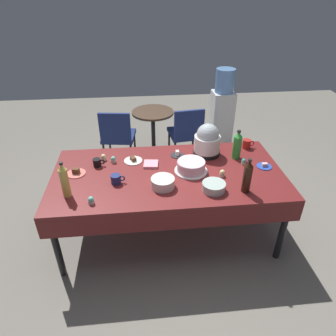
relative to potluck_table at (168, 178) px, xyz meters
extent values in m
plane|color=slate|center=(0.00, 0.00, -0.69)|extent=(9.00, 9.00, 0.00)
cube|color=maroon|center=(0.00, 0.00, 0.04)|extent=(2.20, 1.10, 0.04)
cylinder|color=black|center=(-1.02, -0.47, -0.33)|extent=(0.06, 0.06, 0.71)
cylinder|color=black|center=(1.02, -0.47, -0.33)|extent=(0.06, 0.06, 0.71)
cylinder|color=black|center=(-1.02, 0.47, -0.33)|extent=(0.06, 0.06, 0.71)
cylinder|color=black|center=(1.02, 0.47, -0.33)|extent=(0.06, 0.06, 0.71)
cube|color=maroon|center=(0.00, -0.55, -0.07)|extent=(2.20, 0.01, 0.18)
cube|color=maroon|center=(0.00, 0.55, -0.07)|extent=(2.20, 0.01, 0.18)
cylinder|color=silver|center=(0.22, 0.00, 0.07)|extent=(0.32, 0.32, 0.01)
cylinder|color=beige|center=(0.22, 0.00, 0.12)|extent=(0.27, 0.27, 0.09)
cylinder|color=silver|center=(0.22, 0.00, 0.17)|extent=(0.26, 0.26, 0.01)
cylinder|color=black|center=(0.44, 0.32, 0.08)|extent=(0.28, 0.28, 0.04)
cylinder|color=white|center=(0.44, 0.32, 0.19)|extent=(0.27, 0.27, 0.17)
sphere|color=#B2BCC1|center=(0.44, 0.32, 0.29)|extent=(0.23, 0.23, 0.23)
cylinder|color=#B2C6BC|center=(0.37, -0.33, 0.10)|extent=(0.20, 0.20, 0.07)
cylinder|color=silver|center=(-0.07, -0.23, 0.11)|extent=(0.21, 0.21, 0.09)
cylinder|color=white|center=(-0.33, 0.25, 0.07)|extent=(0.19, 0.19, 0.01)
cube|color=brown|center=(-0.33, 0.25, 0.09)|extent=(0.07, 0.08, 0.04)
cylinder|color=#2D4CB2|center=(0.96, 0.01, 0.07)|extent=(0.15, 0.15, 0.01)
cube|color=beige|center=(0.96, 0.01, 0.09)|extent=(0.05, 0.04, 0.03)
cylinder|color=#E07266|center=(-0.87, 0.07, 0.07)|extent=(0.18, 0.18, 0.01)
cube|color=brown|center=(-0.87, 0.07, 0.09)|extent=(0.07, 0.06, 0.05)
cylinder|color=#2D2D33|center=(0.13, 0.31, 0.07)|extent=(0.14, 0.14, 0.01)
cube|color=white|center=(0.13, 0.31, 0.09)|extent=(0.04, 0.05, 0.05)
cylinder|color=beige|center=(0.77, 0.08, 0.08)|extent=(0.05, 0.05, 0.03)
sphere|color=#6BC6B2|center=(0.77, 0.08, 0.11)|extent=(0.05, 0.05, 0.05)
cylinder|color=beige|center=(-0.63, 0.30, 0.08)|extent=(0.05, 0.05, 0.03)
sphere|color=beige|center=(-0.63, 0.30, 0.11)|extent=(0.05, 0.05, 0.05)
cylinder|color=beige|center=(-0.53, 0.24, 0.08)|extent=(0.05, 0.05, 0.03)
sphere|color=#6BC6B2|center=(-0.53, 0.24, 0.11)|extent=(0.05, 0.05, 0.05)
cylinder|color=beige|center=(-0.68, -0.41, 0.08)|extent=(0.05, 0.05, 0.03)
sphere|color=#6BC6B2|center=(-0.68, -0.41, 0.11)|extent=(0.05, 0.05, 0.05)
cylinder|color=beige|center=(0.50, -0.11, 0.08)|extent=(0.05, 0.05, 0.03)
sphere|color=beige|center=(0.50, -0.11, 0.11)|extent=(0.05, 0.05, 0.05)
cylinder|color=#33190F|center=(0.64, -0.36, 0.19)|extent=(0.07, 0.07, 0.25)
cone|color=#33190F|center=(0.64, -0.36, 0.34)|extent=(0.07, 0.07, 0.05)
cylinder|color=black|center=(0.64, -0.36, 0.37)|extent=(0.03, 0.03, 0.02)
cylinder|color=gold|center=(-0.89, -0.28, 0.19)|extent=(0.07, 0.07, 0.26)
cone|color=gold|center=(-0.89, -0.28, 0.35)|extent=(0.06, 0.06, 0.05)
cylinder|color=black|center=(-0.89, -0.28, 0.38)|extent=(0.03, 0.03, 0.02)
cylinder|color=green|center=(0.73, 0.21, 0.18)|extent=(0.09, 0.09, 0.24)
cone|color=green|center=(0.73, 0.21, 0.33)|extent=(0.08, 0.08, 0.05)
cylinder|color=black|center=(0.73, 0.21, 0.36)|extent=(0.04, 0.04, 0.02)
cylinder|color=black|center=(-0.68, 0.19, 0.10)|extent=(0.08, 0.08, 0.08)
torus|color=black|center=(-0.63, 0.19, 0.11)|extent=(0.05, 0.01, 0.05)
cylinder|color=#B2231E|center=(0.90, 0.41, 0.11)|extent=(0.09, 0.09, 0.10)
torus|color=#B2231E|center=(0.96, 0.41, 0.11)|extent=(0.06, 0.01, 0.06)
cylinder|color=navy|center=(-0.49, -0.13, 0.10)|extent=(0.09, 0.09, 0.08)
torus|color=navy|center=(-0.43, -0.13, 0.11)|extent=(0.05, 0.01, 0.05)
cube|color=pink|center=(-0.16, 0.15, 0.07)|extent=(0.15, 0.15, 0.02)
cube|color=navy|center=(-0.55, 1.52, -0.26)|extent=(0.49, 0.49, 0.05)
cube|color=navy|center=(-0.58, 1.32, -0.04)|extent=(0.42, 0.10, 0.40)
cylinder|color=black|center=(-0.34, 1.68, -0.49)|extent=(0.03, 0.03, 0.40)
cylinder|color=black|center=(-0.71, 1.74, -0.49)|extent=(0.03, 0.03, 0.40)
cylinder|color=black|center=(-0.39, 1.31, -0.49)|extent=(0.03, 0.03, 0.40)
cylinder|color=black|center=(-0.76, 1.36, -0.49)|extent=(0.03, 0.03, 0.40)
cube|color=navy|center=(0.40, 1.52, -0.26)|extent=(0.49, 0.49, 0.05)
cube|color=navy|center=(0.42, 1.32, -0.04)|extent=(0.42, 0.09, 0.40)
cylinder|color=black|center=(0.57, 1.73, -0.49)|extent=(0.03, 0.03, 0.40)
cylinder|color=black|center=(0.19, 1.69, -0.49)|extent=(0.03, 0.03, 0.40)
cylinder|color=black|center=(0.61, 1.36, -0.49)|extent=(0.03, 0.03, 0.40)
cylinder|color=black|center=(0.23, 1.31, -0.49)|extent=(0.03, 0.03, 0.40)
cylinder|color=#473323|center=(-0.05, 1.67, 0.02)|extent=(0.60, 0.60, 0.03)
cylinder|color=black|center=(-0.05, 1.67, -0.33)|extent=(0.06, 0.06, 0.67)
cylinder|color=black|center=(-0.05, 1.67, -0.68)|extent=(0.44, 0.44, 0.02)
cube|color=silver|center=(1.03, 1.88, -0.24)|extent=(0.32, 0.32, 0.90)
cylinder|color=#6699D8|center=(1.03, 1.88, 0.38)|extent=(0.28, 0.28, 0.34)
camera|label=1|loc=(-0.24, -2.41, 1.62)|focal=32.24mm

